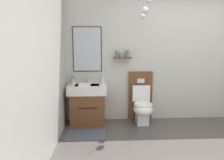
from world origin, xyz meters
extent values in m
cube|color=beige|center=(0.00, 1.67, 1.38)|extent=(4.86, 0.12, 2.76)
cube|color=#4C301E|center=(-1.87, 1.60, 1.45)|extent=(0.57, 0.02, 0.88)
cube|color=silver|center=(-1.87, 1.59, 1.45)|extent=(0.53, 0.01, 0.84)
cube|color=brown|center=(-1.18, 1.53, 1.28)|extent=(0.36, 0.14, 0.02)
cylinder|color=slate|center=(-1.30, 1.51, 1.36)|extent=(0.06, 0.06, 0.13)
cylinder|color=gray|center=(-1.20, 1.53, 1.34)|extent=(0.08, 0.08, 0.09)
cylinder|color=slate|center=(-1.09, 1.52, 1.36)|extent=(0.07, 0.07, 0.14)
sphere|color=silver|center=(-0.75, 1.25, 2.31)|extent=(0.10, 0.10, 0.10)
sphere|color=silver|center=(-0.84, 1.14, 2.12)|extent=(0.11, 0.11, 0.11)
sphere|color=silver|center=(-0.84, 1.32, 2.03)|extent=(0.09, 0.09, 0.09)
cube|color=beige|center=(-2.37, 0.00, 1.38)|extent=(0.12, 3.45, 2.76)
cube|color=#474C56|center=(-1.87, 0.83, 0.01)|extent=(0.68, 0.44, 0.01)
cube|color=brown|center=(-1.87, 1.41, 0.30)|extent=(0.66, 0.43, 0.60)
cube|color=black|center=(-1.87, 1.19, 0.37)|extent=(0.36, 0.01, 0.02)
cube|color=white|center=(-1.87, 1.41, 0.69)|extent=(0.74, 0.46, 0.18)
cube|color=silver|center=(-1.87, 1.38, 0.76)|extent=(0.46, 0.25, 0.03)
cylinder|color=silver|center=(-1.87, 1.60, 0.83)|extent=(0.03, 0.03, 0.11)
cylinder|color=silver|center=(-1.87, 1.54, 0.88)|extent=(0.02, 0.11, 0.02)
cube|color=brown|center=(-0.81, 1.59, 0.50)|extent=(0.48, 0.10, 1.00)
cube|color=silver|center=(-0.81, 1.54, 0.82)|extent=(0.15, 0.01, 0.09)
cube|color=white|center=(-0.81, 1.33, 0.17)|extent=(0.22, 0.30, 0.34)
ellipsoid|color=white|center=(-0.81, 1.25, 0.32)|extent=(0.37, 0.46, 0.24)
torus|color=white|center=(-0.81, 1.25, 0.42)|extent=(0.35, 0.35, 0.04)
cube|color=white|center=(-0.81, 1.47, 0.57)|extent=(0.35, 0.03, 0.33)
cylinder|color=silver|center=(-2.16, 1.57, 0.82)|extent=(0.07, 0.07, 0.09)
cylinder|color=#33B266|center=(-2.15, 1.57, 0.88)|extent=(0.01, 0.02, 0.16)
cube|color=white|center=(-2.15, 1.57, 0.96)|extent=(0.01, 0.02, 0.03)
cylinder|color=yellow|center=(-2.16, 1.58, 0.88)|extent=(0.03, 0.03, 0.17)
cube|color=white|center=(-2.15, 1.57, 0.97)|extent=(0.02, 0.02, 0.03)
cylinder|color=#33B266|center=(-2.17, 1.57, 0.88)|extent=(0.03, 0.02, 0.16)
cube|color=white|center=(-2.18, 1.57, 0.96)|extent=(0.02, 0.02, 0.03)
cylinder|color=white|center=(-2.16, 1.55, 0.88)|extent=(0.02, 0.01, 0.17)
cube|color=white|center=(-2.15, 1.55, 0.97)|extent=(0.01, 0.02, 0.03)
cylinder|color=white|center=(-1.57, 1.58, 0.85)|extent=(0.06, 0.06, 0.14)
cylinder|color=silver|center=(-1.57, 1.58, 0.94)|extent=(0.02, 0.02, 0.04)
cube|color=white|center=(-1.91, 1.28, 0.80)|extent=(0.22, 0.16, 0.04)
camera|label=1|loc=(-1.60, -2.55, 1.55)|focal=33.48mm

